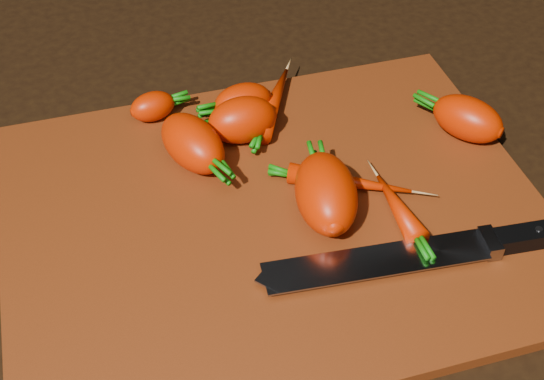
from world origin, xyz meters
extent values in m
cube|color=black|center=(0.00, 0.00, -0.01)|extent=(2.00, 2.00, 0.01)
cube|color=maroon|center=(0.00, 0.00, 0.01)|extent=(0.50, 0.40, 0.01)
ellipsoid|color=red|center=(0.00, 0.11, 0.04)|extent=(0.07, 0.05, 0.05)
ellipsoid|color=red|center=(-0.06, 0.09, 0.04)|extent=(0.08, 0.10, 0.05)
ellipsoid|color=red|center=(0.04, -0.02, 0.04)|extent=(0.07, 0.10, 0.06)
ellipsoid|color=red|center=(0.01, 0.15, 0.03)|extent=(0.07, 0.05, 0.04)
ellipsoid|color=red|center=(-0.08, 0.17, 0.03)|extent=(0.05, 0.04, 0.03)
ellipsoid|color=red|center=(0.22, 0.05, 0.03)|extent=(0.08, 0.09, 0.04)
ellipsoid|color=red|center=(0.04, 0.15, 0.02)|extent=(0.08, 0.12, 0.02)
ellipsoid|color=red|center=(0.08, 0.01, 0.02)|extent=(0.11, 0.08, 0.02)
ellipsoid|color=red|center=(0.11, -0.04, 0.02)|extent=(0.03, 0.09, 0.02)
cube|color=gray|center=(-0.03, -0.08, 0.02)|extent=(0.20, 0.05, 0.00)
cube|color=gray|center=(0.07, -0.09, 0.02)|extent=(0.02, 0.03, 0.01)
cube|color=black|center=(0.13, -0.10, 0.02)|extent=(0.11, 0.03, 0.02)
cylinder|color=#B2B2B7|center=(0.11, -0.09, 0.03)|extent=(0.01, 0.01, 0.00)
camera|label=1|loc=(-0.14, -0.48, 0.51)|focal=50.00mm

